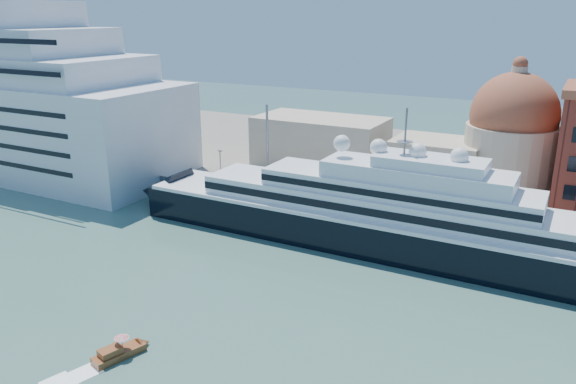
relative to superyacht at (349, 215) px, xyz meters
The scene contains 9 objects.
ground 23.54m from the superyacht, 94.05° to the right, with size 400.00×400.00×0.00m, color #345A52.
quay 11.67m from the superyacht, 98.41° to the left, with size 180.00×10.00×2.50m, color gray.
land 52.17m from the superyacht, 91.79° to the left, with size 260.00×72.00×2.00m, color slate.
quay_fence 6.91m from the superyacht, 104.05° to the left, with size 180.00×0.10×1.20m, color slate.
superyacht is the anchor object (origin of this frame).
service_barge 53.21m from the superyacht, behind, with size 12.42×6.49×2.66m.
water_taxi 45.30m from the superyacht, 102.90° to the right, with size 3.68×6.31×2.85m.
church 35.58m from the superyacht, 82.19° to the left, with size 66.00×18.00×25.50m.
lamp_posts 17.78m from the superyacht, 147.04° to the left, with size 120.80×2.40×18.00m.
Camera 1 is at (34.44, -60.29, 37.39)m, focal length 35.00 mm.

